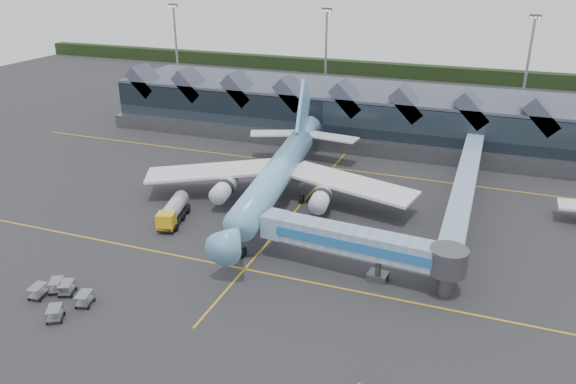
% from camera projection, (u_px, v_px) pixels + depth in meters
% --- Properties ---
extents(ground, '(260.00, 260.00, 0.00)m').
position_uv_depth(ground, '(271.00, 239.00, 71.99)').
color(ground, '#2B2B2E').
rests_on(ground, ground).
extents(taxi_stripes, '(120.00, 60.00, 0.01)m').
position_uv_depth(taxi_stripes, '(297.00, 209.00, 80.62)').
color(taxi_stripes, gold).
rests_on(taxi_stripes, ground).
extents(tree_line_far, '(260.00, 4.00, 4.00)m').
position_uv_depth(tree_line_far, '(411.00, 71.00, 166.09)').
color(tree_line_far, black).
rests_on(tree_line_far, ground).
extents(terminal, '(90.00, 22.25, 12.52)m').
position_uv_depth(terminal, '(336.00, 111.00, 112.58)').
color(terminal, black).
rests_on(terminal, ground).
extents(light_masts, '(132.40, 42.56, 22.45)m').
position_uv_depth(light_masts, '(481.00, 68.00, 114.49)').
color(light_masts, gray).
rests_on(light_masts, ground).
extents(main_airliner, '(40.73, 47.18, 15.16)m').
position_uv_depth(main_airliner, '(279.00, 172.00, 81.76)').
color(main_airliner, '#71A9E6').
rests_on(main_airliner, ground).
extents(jet_bridge, '(23.50, 5.25, 5.68)m').
position_uv_depth(jet_bridge, '(371.00, 246.00, 61.86)').
color(jet_bridge, '#7A9ACC').
rests_on(jet_bridge, ground).
extents(fuel_truck, '(4.16, 9.01, 3.01)m').
position_uv_depth(fuel_truck, '(174.00, 209.00, 76.35)').
color(fuel_truck, black).
rests_on(fuel_truck, ground).
extents(baggage_carts, '(7.20, 6.56, 1.41)m').
position_uv_depth(baggage_carts, '(60.00, 295.00, 58.73)').
color(baggage_carts, gray).
rests_on(baggage_carts, ground).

